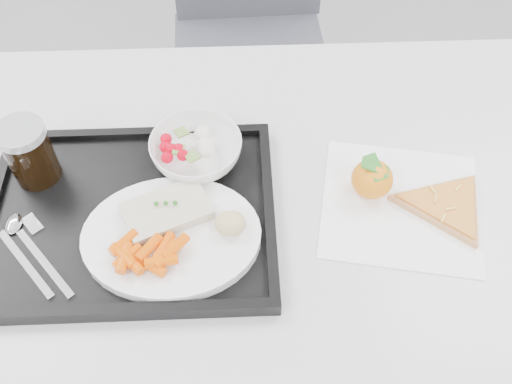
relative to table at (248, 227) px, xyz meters
The scene contains 14 objects.
table is the anchor object (origin of this frame).
chair 0.81m from the table, 87.98° to the left, with size 0.44×0.44×0.93m.
tray 0.20m from the table, behind, with size 0.45×0.35×0.03m.
dinner_plate 0.16m from the table, 147.78° to the right, with size 0.27×0.27×0.02m.
fish_fillet 0.17m from the table, 162.84° to the right, with size 0.15×0.12×0.02m.
bread_roll 0.14m from the table, 111.62° to the right, with size 0.05×0.04×0.03m.
salad_bowl 0.16m from the table, 133.98° to the left, with size 0.15×0.15×0.05m.
cola_glass 0.37m from the table, 169.48° to the left, with size 0.08×0.08×0.11m.
cutlery 0.35m from the table, 166.85° to the right, with size 0.14×0.16×0.01m.
napkin 0.26m from the table, ahead, with size 0.29×0.28×0.00m.
tangerine 0.23m from the table, ahead, with size 0.07×0.07×0.07m.
pizza_slice 0.33m from the table, ahead, with size 0.22×0.22×0.02m.
carrot_pile 0.22m from the table, 142.07° to the right, with size 0.12×0.08×0.02m.
salad_contents 0.17m from the table, 136.90° to the left, with size 0.09×0.08×0.02m.
Camera 1 is at (-0.01, -0.24, 1.50)m, focal length 40.00 mm.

